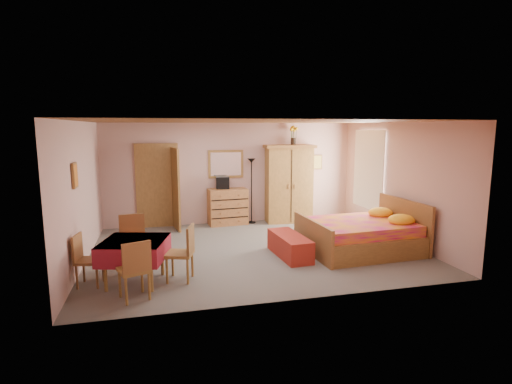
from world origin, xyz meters
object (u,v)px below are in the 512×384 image
object	(u,v)px
wall_mirror	(226,164)
bed	(360,227)
sunflower_vase	(293,135)
floor_lamp	(252,191)
wardrobe	(289,184)
chest_of_drawers	(228,207)
stereo	(223,183)
chair_west	(89,260)
dining_table	(135,262)
chair_south	(134,269)
chair_north	(134,243)
chair_east	(179,253)
bench	(290,246)

from	to	relation	value
wall_mirror	bed	size ratio (longest dim) A/B	0.42
sunflower_vase	bed	size ratio (longest dim) A/B	0.23
floor_lamp	wardrobe	distance (m)	1.00
chest_of_drawers	wardrobe	xyz separation A→B (m)	(1.62, -0.09, 0.55)
wardrobe	sunflower_vase	size ratio (longest dim) A/B	4.14
stereo	wall_mirror	bearing A→B (deg)	56.45
chair_west	bed	bearing A→B (deg)	106.74
dining_table	chair_south	world-z (taller)	chair_south
chest_of_drawers	floor_lamp	distance (m)	0.74
chair_north	chair_east	world-z (taller)	chair_north
stereo	bench	world-z (taller)	stereo
chair_north	chest_of_drawers	bearing A→B (deg)	-134.51
stereo	floor_lamp	xyz separation A→B (m)	(0.75, -0.02, -0.24)
wall_mirror	stereo	world-z (taller)	wall_mirror
stereo	bench	bearing A→B (deg)	-73.81
dining_table	chair_north	distance (m)	0.64
dining_table	floor_lamp	bearing A→B (deg)	52.16
wall_mirror	dining_table	bearing A→B (deg)	-118.87
wardrobe	stereo	bearing A→B (deg)	179.86
chair_east	chair_west	bearing A→B (deg)	102.87
chair_north	chair_east	size ratio (longest dim) A/B	1.05
bed	chair_east	world-z (taller)	bed
bed	bench	size ratio (longest dim) A/B	1.72
wardrobe	dining_table	xyz separation A→B (m)	(-3.75, -3.46, -0.66)
bed	chair_north	distance (m)	4.38
chest_of_drawers	chair_north	distance (m)	3.64
bench	chair_north	world-z (taller)	chair_north
chest_of_drawers	bench	distance (m)	2.96
floor_lamp	bed	xyz separation A→B (m)	(1.57, -2.88, -0.34)
stereo	chair_east	world-z (taller)	stereo
chair_east	wardrobe	bearing A→B (deg)	-23.35
floor_lamp	sunflower_vase	xyz separation A→B (m)	(1.13, 0.01, 1.44)
stereo	chair_south	bearing A→B (deg)	-115.34
wardrobe	chair_north	distance (m)	4.76
floor_lamp	chair_south	xyz separation A→B (m)	(-2.75, -4.19, -0.40)
wall_mirror	chair_north	bearing A→B (deg)	-124.19
wall_mirror	bed	xyz separation A→B (m)	(2.20, -3.08, -1.04)
chair_west	wall_mirror	bearing A→B (deg)	152.46
sunflower_vase	dining_table	world-z (taller)	sunflower_vase
wardrobe	chair_north	bearing A→B (deg)	-139.50
sunflower_vase	chair_north	bearing A→B (deg)	-143.36
chair_north	floor_lamp	bearing A→B (deg)	-141.63
chair_east	bed	bearing A→B (deg)	-61.14
wall_mirror	sunflower_vase	bearing A→B (deg)	-5.61
bed	chair_west	distance (m)	5.06
floor_lamp	chair_north	world-z (taller)	floor_lamp
sunflower_vase	bench	bearing A→B (deg)	-109.97
sunflower_vase	chair_south	distance (m)	6.00
stereo	bed	world-z (taller)	stereo
chest_of_drawers	bench	xyz separation A→B (m)	(0.72, -2.86, -0.25)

